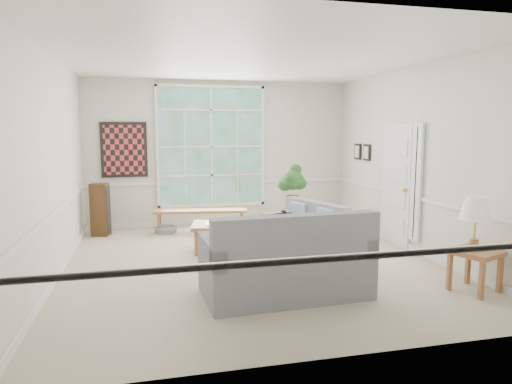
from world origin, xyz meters
TOP-DOWN VIEW (x-y plane):
  - floor at (0.00, 0.00)m, footprint 5.50×6.00m
  - ceiling at (0.00, 0.00)m, footprint 5.50×6.00m
  - wall_back at (0.00, 3.00)m, footprint 5.50×0.02m
  - wall_front at (0.00, -3.00)m, footprint 5.50×0.02m
  - wall_left at (-2.75, 0.00)m, footprint 0.02×6.00m
  - wall_right at (2.75, 0.00)m, footprint 0.02×6.00m
  - window_back at (-0.20, 2.96)m, footprint 2.30×0.08m
  - entry_door at (2.71, 0.60)m, footprint 0.08×0.90m
  - door_sidelight at (2.71, -0.03)m, footprint 0.08×0.26m
  - wall_art at (-1.95, 2.95)m, footprint 0.90×0.06m
  - wall_frame_near at (2.71, 1.75)m, footprint 0.04×0.26m
  - wall_frame_far at (2.71, 2.15)m, footprint 0.04×0.26m
  - loveseat_right at (0.98, 0.51)m, footprint 1.21×1.64m
  - loveseat_front at (0.08, -1.39)m, footprint 2.00×1.10m
  - coffee_table at (-0.21, 0.76)m, footprint 1.34×0.89m
  - pewter_bowl at (-0.16, 0.69)m, footprint 0.47×0.47m
  - window_bench at (-0.51, 2.35)m, footprint 1.86×0.62m
  - end_table at (1.30, 1.92)m, footprint 0.57×0.57m
  - houseplant at (1.24, 1.92)m, footprint 0.55×0.55m
  - side_table at (2.40, -1.84)m, footprint 0.67×0.67m
  - table_lamp at (2.34, -1.87)m, footprint 0.49×0.49m
  - pet_bed at (-1.19, 2.37)m, footprint 0.54×0.54m
  - floor_speaker at (-2.40, 2.42)m, footprint 0.37×0.32m
  - cat at (0.73, 0.97)m, footprint 0.45×0.42m

SIDE VIEW (x-z plane):
  - floor at x=0.00m, z-range -0.01..0.00m
  - pet_bed at x=-1.19m, z-range 0.00..0.13m
  - window_bench at x=-0.51m, z-range 0.00..0.43m
  - coffee_table at x=-0.21m, z-range 0.00..0.46m
  - end_table at x=1.30m, z-range 0.00..0.51m
  - side_table at x=2.40m, z-range 0.00..0.53m
  - loveseat_right at x=0.98m, z-range 0.00..0.80m
  - cat at x=0.73m, z-range 0.41..0.58m
  - floor_speaker at x=-2.40m, z-range 0.00..1.00m
  - pewter_bowl at x=-0.16m, z-range 0.46..0.55m
  - loveseat_front at x=0.08m, z-range 0.00..1.06m
  - table_lamp at x=2.34m, z-range 0.53..1.19m
  - houseplant at x=1.24m, z-range 0.51..1.34m
  - entry_door at x=2.71m, z-range 0.00..2.10m
  - door_sidelight at x=2.71m, z-range 0.20..2.10m
  - wall_back at x=0.00m, z-range 0.00..3.00m
  - wall_front at x=0.00m, z-range 0.00..3.00m
  - wall_left at x=-2.75m, z-range 0.00..3.00m
  - wall_right at x=2.75m, z-range 0.00..3.00m
  - wall_frame_near at x=2.71m, z-range 1.39..1.71m
  - wall_frame_far at x=2.71m, z-range 1.39..1.71m
  - wall_art at x=-1.95m, z-range 1.05..2.15m
  - window_back at x=-0.20m, z-range 0.45..2.85m
  - ceiling at x=0.00m, z-range 2.99..3.01m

